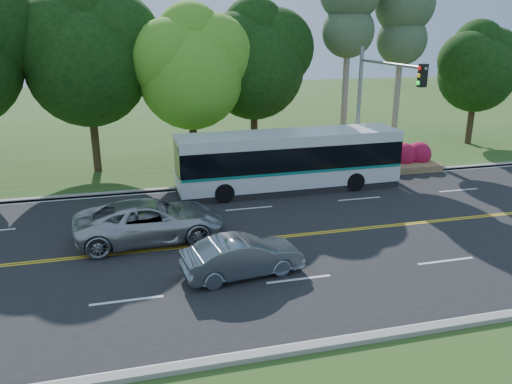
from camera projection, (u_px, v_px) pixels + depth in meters
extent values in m
plane|color=#2D4E1A|center=(282.00, 237.00, 19.75)|extent=(120.00, 120.00, 0.00)
cube|color=black|center=(282.00, 237.00, 19.74)|extent=(60.00, 14.00, 0.02)
cube|color=gray|center=(242.00, 184.00, 26.31)|extent=(60.00, 0.30, 0.15)
cube|color=gray|center=(362.00, 339.00, 13.14)|extent=(60.00, 0.30, 0.15)
cube|color=#2D4E1A|center=(235.00, 175.00, 28.02)|extent=(60.00, 4.00, 0.10)
cube|color=gold|center=(283.00, 237.00, 19.67)|extent=(57.00, 0.10, 0.00)
cube|color=gold|center=(281.00, 236.00, 19.81)|extent=(57.00, 0.10, 0.00)
cube|color=silver|center=(127.00, 300.00, 15.11)|extent=(2.20, 0.12, 0.00)
cube|color=silver|center=(299.00, 279.00, 16.40)|extent=(2.20, 0.12, 0.00)
cube|color=silver|center=(446.00, 261.00, 17.69)|extent=(2.20, 0.12, 0.00)
cube|color=silver|center=(126.00, 219.00, 21.56)|extent=(2.20, 0.12, 0.00)
cube|color=silver|center=(249.00, 208.00, 22.85)|extent=(2.20, 0.12, 0.00)
cube|color=silver|center=(359.00, 199.00, 24.14)|extent=(2.20, 0.12, 0.00)
cube|color=silver|center=(458.00, 190.00, 25.42)|extent=(2.20, 0.12, 0.00)
cube|color=silver|center=(243.00, 186.00, 26.05)|extent=(57.00, 0.12, 0.00)
cube|color=silver|center=(357.00, 334.00, 13.43)|extent=(57.00, 0.12, 0.00)
cylinder|color=#322316|center=(95.00, 140.00, 28.48)|extent=(0.44, 0.44, 3.60)
sphere|color=black|center=(88.00, 66.00, 27.19)|extent=(6.60, 6.60, 6.60)
sphere|color=black|center=(114.00, 41.00, 27.40)|extent=(5.28, 5.28, 5.28)
sphere|color=black|center=(59.00, 44.00, 26.34)|extent=(4.95, 4.95, 4.95)
sphere|color=black|center=(85.00, 18.00, 26.81)|extent=(4.29, 4.29, 4.29)
cylinder|color=#322316|center=(194.00, 142.00, 28.90)|extent=(0.44, 0.44, 3.24)
sphere|color=#529D20|center=(191.00, 77.00, 27.76)|extent=(5.80, 5.80, 5.80)
sphere|color=#529D20|center=(213.00, 55.00, 27.98)|extent=(4.64, 4.64, 4.64)
sphere|color=#529D20|center=(169.00, 59.00, 26.99)|extent=(4.35, 4.35, 4.35)
sphere|color=#529D20|center=(190.00, 36.00, 27.47)|extent=(3.77, 3.77, 3.77)
cylinder|color=#322316|center=(254.00, 132.00, 31.19)|extent=(0.44, 0.44, 3.42)
sphere|color=black|center=(254.00, 69.00, 30.00)|extent=(6.00, 6.00, 6.00)
sphere|color=black|center=(274.00, 48.00, 30.22)|extent=(4.80, 4.80, 4.80)
sphere|color=black|center=(235.00, 52.00, 29.21)|extent=(4.50, 4.50, 4.50)
sphere|color=black|center=(254.00, 30.00, 29.69)|extent=(3.90, 3.90, 3.90)
cylinder|color=gray|center=(346.00, 78.00, 31.60)|extent=(0.40, 0.40, 9.80)
sphere|color=#425837|center=(348.00, 31.00, 30.73)|extent=(3.23, 3.23, 3.23)
cylinder|color=gray|center=(398.00, 81.00, 33.11)|extent=(0.40, 0.40, 9.10)
sphere|color=#425837|center=(402.00, 40.00, 32.30)|extent=(3.23, 3.23, 3.23)
sphere|color=#425837|center=(405.00, 4.00, 31.61)|extent=(3.80, 3.80, 3.80)
cylinder|color=#322316|center=(470.00, 122.00, 35.46)|extent=(0.44, 0.44, 3.06)
sphere|color=black|center=(477.00, 74.00, 34.41)|extent=(5.20, 5.20, 5.20)
sphere|color=black|center=(491.00, 58.00, 34.64)|extent=(4.16, 4.16, 4.16)
sphere|color=black|center=(467.00, 61.00, 33.70)|extent=(3.90, 3.90, 3.90)
sphere|color=black|center=(478.00, 44.00, 34.19)|extent=(3.38, 3.38, 3.38)
sphere|color=maroon|center=(290.00, 163.00, 27.77)|extent=(1.50, 1.50, 1.50)
sphere|color=maroon|center=(307.00, 162.00, 28.00)|extent=(1.50, 1.50, 1.50)
sphere|color=maroon|center=(324.00, 161.00, 28.23)|extent=(1.50, 1.50, 1.50)
sphere|color=maroon|center=(340.00, 159.00, 28.47)|extent=(1.50, 1.50, 1.50)
sphere|color=maroon|center=(356.00, 158.00, 28.70)|extent=(1.50, 1.50, 1.50)
sphere|color=maroon|center=(372.00, 157.00, 28.94)|extent=(1.50, 1.50, 1.50)
sphere|color=maroon|center=(388.00, 156.00, 29.17)|extent=(1.50, 1.50, 1.50)
sphere|color=maroon|center=(403.00, 155.00, 29.41)|extent=(1.50, 1.50, 1.50)
sphere|color=maroon|center=(418.00, 154.00, 29.64)|extent=(1.50, 1.50, 1.50)
cube|color=olive|center=(409.00, 168.00, 28.84)|extent=(3.50, 1.40, 0.40)
cylinder|color=gray|center=(358.00, 114.00, 26.90)|extent=(0.20, 0.20, 7.00)
cylinder|color=gray|center=(390.00, 64.00, 23.26)|extent=(0.14, 6.00, 0.14)
cube|color=black|center=(423.00, 76.00, 20.78)|extent=(0.32, 0.28, 0.95)
sphere|color=red|center=(420.00, 68.00, 20.65)|extent=(0.18, 0.18, 0.18)
sphere|color=yellow|center=(419.00, 76.00, 20.74)|extent=(0.18, 0.18, 0.18)
sphere|color=#19D833|center=(418.00, 83.00, 20.83)|extent=(0.18, 0.18, 0.18)
cube|color=silver|center=(289.00, 174.00, 25.34)|extent=(11.33, 2.65, 0.93)
cube|color=black|center=(289.00, 154.00, 25.01)|extent=(11.27, 2.69, 1.17)
cube|color=silver|center=(290.00, 138.00, 24.75)|extent=(11.33, 2.65, 0.52)
cube|color=#0C7265|center=(289.00, 167.00, 25.21)|extent=(11.27, 2.70, 0.13)
cube|color=black|center=(177.00, 160.00, 23.55)|extent=(0.11, 2.21, 1.60)
cube|color=#19E54C|center=(177.00, 141.00, 23.27)|extent=(0.08, 1.44, 0.21)
cube|color=black|center=(289.00, 186.00, 25.53)|extent=(11.33, 2.55, 0.33)
cylinder|color=black|center=(224.00, 193.00, 23.49)|extent=(0.95, 0.28, 0.94)
cylinder|color=black|center=(215.00, 180.00, 25.55)|extent=(0.95, 0.28, 0.94)
cylinder|color=black|center=(355.00, 182.00, 25.22)|extent=(0.95, 0.28, 0.94)
cylinder|color=black|center=(337.00, 170.00, 27.27)|extent=(0.95, 0.28, 0.94)
imported|color=slate|center=(243.00, 256.00, 16.51)|extent=(4.18, 1.95, 1.33)
imported|color=#AEB1B3|center=(150.00, 221.00, 19.24)|extent=(5.81, 2.92, 1.58)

